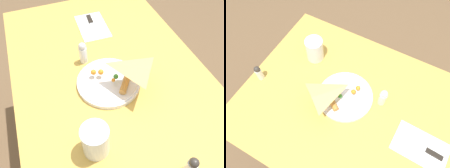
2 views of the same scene
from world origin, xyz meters
TOP-DOWN VIEW (x-y plane):
  - ground_plane at (0.00, 0.00)m, footprint 6.00×6.00m
  - dining_table at (0.00, 0.00)m, footprint 1.06×0.74m
  - plate_pizza at (0.10, -0.02)m, footprint 0.24×0.24m
  - milk_glass at (0.32, -0.15)m, footprint 0.08×0.08m
  - napkin_folded at (-0.26, 0.03)m, footprint 0.21×0.14m
  - butter_knife at (-0.27, 0.03)m, footprint 0.18×0.03m
  - salt_shaker at (-0.05, -0.08)m, footprint 0.03×0.03m
  - pepper_shaker at (0.48, 0.07)m, footprint 0.03×0.03m

SIDE VIEW (x-z plane):
  - ground_plane at x=0.00m, z-range 0.00..0.00m
  - dining_table at x=0.00m, z-range 0.25..0.97m
  - napkin_folded at x=-0.26m, z-range 0.72..0.73m
  - butter_knife at x=-0.27m, z-range 0.72..0.73m
  - plate_pizza at x=0.10m, z-range 0.71..0.76m
  - pepper_shaker at x=0.48m, z-range 0.72..0.80m
  - salt_shaker at x=-0.05m, z-range 0.72..0.82m
  - milk_glass at x=0.32m, z-range 0.72..0.83m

